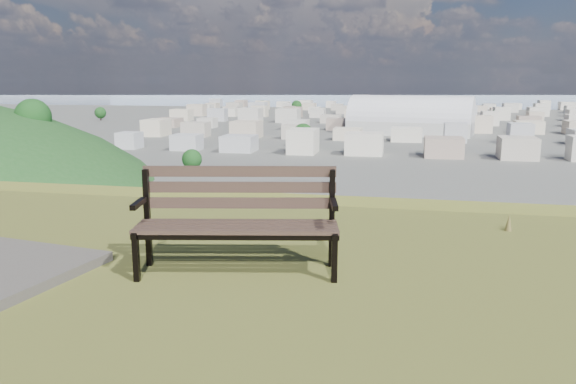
# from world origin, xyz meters

# --- Properties ---
(park_bench) EXTENTS (1.71, 0.84, 0.86)m
(park_bench) POSITION_xyz_m (-0.04, 1.39, 25.49)
(park_bench) COLOR #402F24
(park_bench) RESTS_ON hilltop_mesa
(grass_tufts) EXTENTS (12.49, 7.38, 0.28)m
(grass_tufts) POSITION_xyz_m (-0.13, -0.44, 25.11)
(grass_tufts) COLOR brown
(grass_tufts) RESTS_ON hilltop_mesa
(arena) EXTENTS (63.02, 35.47, 25.10)m
(arena) POSITION_xyz_m (2.50, 283.36, 5.92)
(arena) COLOR silver
(arena) RESTS_ON ground
(city_blocks) EXTENTS (395.00, 361.00, 7.00)m
(city_blocks) POSITION_xyz_m (0.00, 394.44, 3.50)
(city_blocks) COLOR beige
(city_blocks) RESTS_ON ground
(city_trees) EXTENTS (406.52, 387.20, 9.98)m
(city_trees) POSITION_xyz_m (-26.39, 319.00, 4.83)
(city_trees) COLOR #35251A
(city_trees) RESTS_ON ground
(bay_water) EXTENTS (2400.00, 700.00, 0.12)m
(bay_water) POSITION_xyz_m (0.00, 900.00, 0.00)
(bay_water) COLOR #8793AC
(bay_water) RESTS_ON ground
(far_hills) EXTENTS (2050.00, 340.00, 60.00)m
(far_hills) POSITION_xyz_m (-60.92, 1402.93, 25.47)
(far_hills) COLOR #97AABB
(far_hills) RESTS_ON ground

